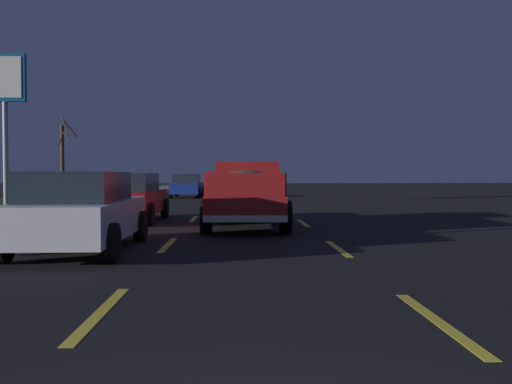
{
  "coord_description": "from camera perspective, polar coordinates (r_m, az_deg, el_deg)",
  "views": [
    {
      "loc": [
        -2.29,
        0.28,
        1.48
      ],
      "look_at": [
        12.94,
        -0.25,
        1.01
      ],
      "focal_mm": 38.2,
      "sensor_mm": 36.0,
      "label": 1
    }
  ],
  "objects": [
    {
      "name": "grass_verge",
      "position": [
        31.76,
        -24.53,
        -1.04
      ],
      "size": [
        108.0,
        6.0,
        0.01
      ],
      "primitive_type": "cube",
      "color": "#1E3819",
      "rests_on": "ground"
    },
    {
      "name": "gas_price_sign",
      "position": [
        27.71,
        -24.82,
        9.53
      ],
      "size": [
        0.27,
        1.9,
        7.03
      ],
      "color": "#99999E",
      "rests_on": "ground"
    },
    {
      "name": "sedan_white",
      "position": [
        11.06,
        -17.95,
        -1.91
      ],
      "size": [
        4.42,
        2.05,
        1.54
      ],
      "color": "silver",
      "rests_on": "ground"
    },
    {
      "name": "bare_tree_far",
      "position": [
        42.18,
        -19.58,
        3.5
      ],
      "size": [
        1.84,
        1.09,
        5.86
      ],
      "color": "#423323",
      "rests_on": "ground"
    },
    {
      "name": "ground",
      "position": [
        29.33,
        -1.44,
        -1.11
      ],
      "size": [
        144.0,
        144.0,
        0.0
      ],
      "primitive_type": "plane",
      "color": "black"
    },
    {
      "name": "sidewalk_shoulder",
      "position": [
        30.19,
        -15.73,
        -0.98
      ],
      "size": [
        108.0,
        4.0,
        0.12
      ],
      "primitive_type": "cube",
      "color": "gray",
      "rests_on": "ground"
    },
    {
      "name": "pickup_truck",
      "position": [
        15.54,
        -0.95,
        -0.06
      ],
      "size": [
        5.48,
        2.4,
        1.87
      ],
      "color": "maroon",
      "rests_on": "ground"
    },
    {
      "name": "lane_markings",
      "position": [
        33.01,
        -6.73,
        -0.79
      ],
      "size": [
        108.0,
        7.04,
        0.01
      ],
      "color": "yellow",
      "rests_on": "ground"
    },
    {
      "name": "sedan_blue",
      "position": [
        36.1,
        -7.23,
        0.67
      ],
      "size": [
        4.42,
        2.06,
        1.54
      ],
      "color": "navy",
      "rests_on": "ground"
    },
    {
      "name": "sedan_red",
      "position": [
        17.61,
        -13.18,
        -0.53
      ],
      "size": [
        4.43,
        2.07,
        1.54
      ],
      "color": "maroon",
      "rests_on": "ground"
    }
  ]
}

